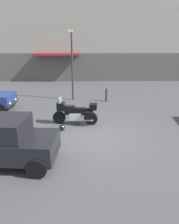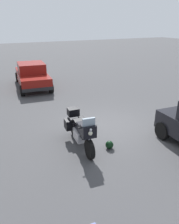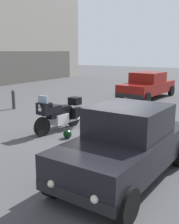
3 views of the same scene
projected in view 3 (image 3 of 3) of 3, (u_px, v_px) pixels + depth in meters
ground_plane at (109, 131)px, 9.95m from camera, size 80.00×80.00×0.00m
motorcycle at (59, 113)px, 9.86m from camera, size 2.26×0.83×1.36m
helmet at (67, 134)px, 9.04m from camera, size 0.28×0.28×0.28m
car_sedan_far at (147, 85)px, 16.68m from camera, size 4.69×2.30×1.56m
car_wagon_end at (126, 144)px, 6.05m from camera, size 3.95×1.98×1.64m
bollard_curbside at (13, 99)px, 13.61m from camera, size 0.16×0.16×0.93m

